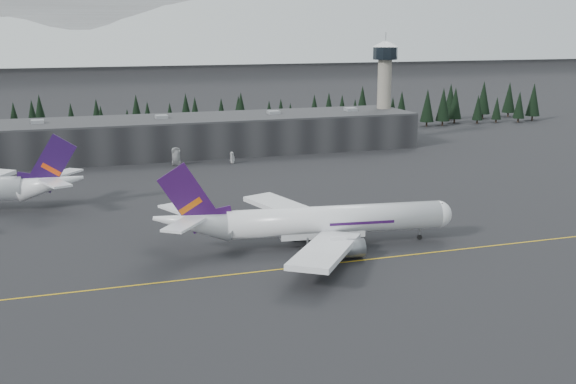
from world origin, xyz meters
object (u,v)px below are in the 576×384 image
object	(u,v)px
terminal	(191,135)
gse_vehicle_a	(176,163)
control_tower	(385,80)
jet_main	(309,222)
gse_vehicle_b	(233,161)

from	to	relation	value
terminal	gse_vehicle_a	xyz separation A→B (m)	(-8.98, -20.36, -5.50)
control_tower	jet_main	xyz separation A→B (m)	(-74.02, -118.34, -18.32)
control_tower	jet_main	world-z (taller)	control_tower
control_tower	jet_main	size ratio (longest dim) A/B	0.62
control_tower	gse_vehicle_a	bearing A→B (deg)	-164.46
jet_main	gse_vehicle_a	xyz separation A→B (m)	(-9.97, 94.98, -4.28)
terminal	jet_main	bearing A→B (deg)	-89.51
control_tower	gse_vehicle_a	size ratio (longest dim) A/B	6.54
terminal	gse_vehicle_a	bearing A→B (deg)	-113.81
terminal	gse_vehicle_b	world-z (taller)	terminal
gse_vehicle_a	control_tower	bearing A→B (deg)	24.57
jet_main	gse_vehicle_b	xyz separation A→B (m)	(7.79, 92.06, -4.43)
gse_vehicle_a	terminal	bearing A→B (deg)	75.22
terminal	gse_vehicle_a	size ratio (longest dim) A/B	27.77
jet_main	gse_vehicle_b	distance (m)	92.49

